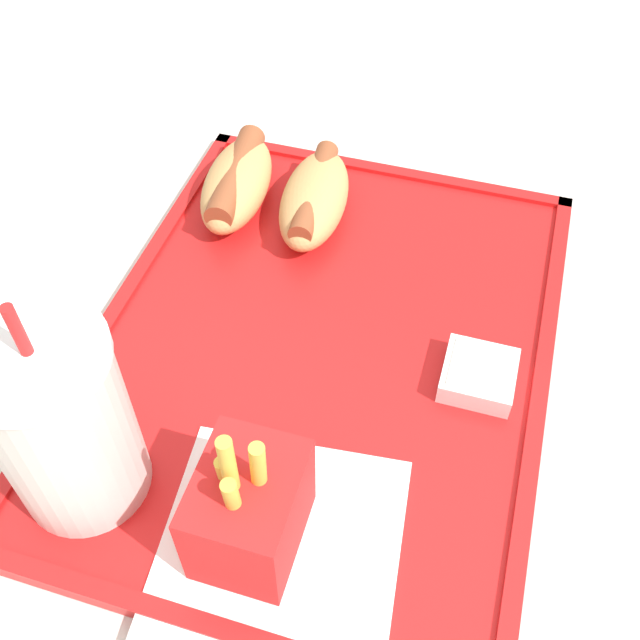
# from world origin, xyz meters

# --- Properties ---
(ground_plane) EXTENTS (8.00, 8.00, 0.00)m
(ground_plane) POSITION_xyz_m (0.00, 0.00, 0.00)
(ground_plane) COLOR #4C4742
(dining_table) EXTENTS (1.22, 1.18, 0.78)m
(dining_table) POSITION_xyz_m (0.00, 0.00, 0.39)
(dining_table) COLOR beige
(dining_table) RESTS_ON ground_plane
(food_tray) EXTENTS (0.45, 0.34, 0.01)m
(food_tray) POSITION_xyz_m (-0.05, 0.02, 0.78)
(food_tray) COLOR red
(food_tray) RESTS_ON dining_table
(paper_napkin) EXTENTS (0.19, 0.16, 0.00)m
(paper_napkin) POSITION_xyz_m (-0.22, -0.00, 0.79)
(paper_napkin) COLOR white
(paper_napkin) RESTS_ON food_tray
(soda_cup) EXTENTS (0.09, 0.09, 0.17)m
(soda_cup) POSITION_xyz_m (-0.20, 0.14, 0.85)
(soda_cup) COLOR silver
(soda_cup) RESTS_ON food_tray
(hot_dog_far) EXTENTS (0.13, 0.07, 0.04)m
(hot_dog_far) POSITION_xyz_m (0.09, 0.14, 0.81)
(hot_dog_far) COLOR tan
(hot_dog_far) RESTS_ON food_tray
(hot_dog_near) EXTENTS (0.13, 0.07, 0.04)m
(hot_dog_near) POSITION_xyz_m (0.09, 0.07, 0.81)
(hot_dog_near) COLOR tan
(hot_dog_near) RESTS_ON food_tray
(fries_carton) EXTENTS (0.07, 0.06, 0.12)m
(fries_carton) POSITION_xyz_m (-0.21, 0.02, 0.82)
(fries_carton) COLOR red
(fries_carton) RESTS_ON food_tray
(sauce_cup_mayo) EXTENTS (0.05, 0.05, 0.02)m
(sauce_cup_mayo) POSITION_xyz_m (-0.05, -0.10, 0.79)
(sauce_cup_mayo) COLOR silver
(sauce_cup_mayo) RESTS_ON food_tray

